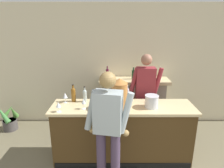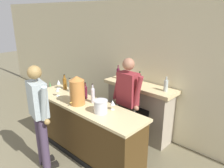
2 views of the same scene
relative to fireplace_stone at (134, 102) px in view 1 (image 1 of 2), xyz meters
name	(u,v)px [view 1 (image 1 of 2)]	position (x,y,z in m)	size (l,w,h in m)	color
wall_back_panel	(130,66)	(-0.09, 0.26, 0.80)	(12.00, 0.07, 2.75)	beige
bar_counter	(123,133)	(-0.31, -1.20, -0.07)	(2.38, 0.64, 1.01)	#442F15
fireplace_stone	(134,102)	(0.00, 0.00, 0.00)	(1.54, 0.52, 1.43)	gray
potted_plant_corner	(10,119)	(-2.80, -0.23, -0.33)	(0.46, 0.48, 0.66)	#46423F
person_customer	(109,130)	(-0.54, -1.93, 0.41)	(0.65, 0.36, 1.77)	#413348
person_bartender	(145,94)	(0.16, -0.60, 0.41)	(0.66, 0.31, 1.78)	#46403B
copper_dispenser	(120,94)	(-0.37, -1.30, 0.68)	(0.26, 0.30, 0.50)	#B47136
ice_bucket_steel	(152,101)	(0.15, -1.26, 0.53)	(0.23, 0.23, 0.21)	silver
wine_bottle_port_short	(85,95)	(-0.96, -1.02, 0.55)	(0.07, 0.07, 0.28)	#A3B2AC
wine_bottle_burgundy_dark	(128,95)	(-0.23, -1.08, 0.58)	(0.07, 0.07, 0.35)	#B4B1C0
wine_bottle_rose_blush	(74,94)	(-1.16, -1.00, 0.57)	(0.08, 0.08, 0.31)	brown
wine_bottle_merlot_tall	(113,95)	(-0.47, -1.04, 0.56)	(0.07, 0.07, 0.30)	#4D1524
wine_glass_back_row	(66,96)	(-1.29, -1.06, 0.56)	(0.08, 0.08, 0.18)	silver
wine_glass_mid_counter	(84,102)	(-0.94, -1.32, 0.56)	(0.07, 0.07, 0.18)	silver
wine_glass_front_right	(59,105)	(-1.31, -1.43, 0.54)	(0.08, 0.08, 0.16)	silver
wine_glass_front_left	(153,96)	(0.22, -1.05, 0.55)	(0.08, 0.08, 0.16)	silver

